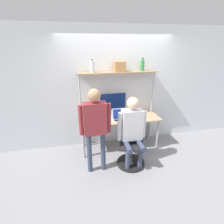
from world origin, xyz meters
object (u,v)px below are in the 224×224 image
at_px(person_seated, 133,127).
at_px(bottle_green, 142,65).
at_px(cell_phone, 133,118).
at_px(laptop, 120,117).
at_px(monitor, 113,103).
at_px(person_standing, 95,122).
at_px(bottle_clear, 92,67).
at_px(office_chair, 131,151).
at_px(storage_box, 120,67).

height_order(person_seated, bottle_green, bottle_green).
bearing_deg(cell_phone, laptop, -177.53).
xyz_separation_m(monitor, laptop, (0.11, -0.28, -0.24)).
height_order(monitor, person_standing, person_standing).
relative_size(person_seated, bottle_clear, 5.41).
distance_m(cell_phone, person_standing, 1.16).
relative_size(laptop, person_seated, 0.25).
height_order(monitor, bottle_clear, bottle_clear).
bearing_deg(office_chair, bottle_green, 61.02).
relative_size(laptop, bottle_green, 1.32).
bearing_deg(person_seated, cell_phone, 70.78).
xyz_separation_m(monitor, cell_phone, (0.40, -0.26, -0.30)).
height_order(monitor, cell_phone, monitor).
distance_m(laptop, cell_phone, 0.30).
distance_m(office_chair, bottle_clear, 1.88).
bearing_deg(laptop, storage_box, 82.87).
height_order(bottle_green, storage_box, bottle_green).
height_order(cell_phone, bottle_green, bottle_green).
bearing_deg(person_seated, laptop, 97.01).
bearing_deg(office_chair, laptop, 98.83).
xyz_separation_m(cell_phone, person_seated, (-0.22, -0.62, 0.09)).
bearing_deg(person_standing, bottle_clear, 84.71).
height_order(monitor, office_chair, monitor).
relative_size(bottle_green, storage_box, 1.18).
bearing_deg(office_chair, bottle_clear, 127.92).
height_order(monitor, bottle_green, bottle_green).
relative_size(person_standing, bottle_clear, 6.19).
bearing_deg(person_seated, person_standing, -178.43).
height_order(laptop, office_chair, laptop).
distance_m(cell_phone, person_seated, 0.66).
xyz_separation_m(office_chair, storage_box, (-0.06, 0.81, 1.57)).
distance_m(person_seated, bottle_clear, 1.47).
distance_m(bottle_green, bottle_clear, 1.08).
relative_size(office_chair, bottle_clear, 3.58).
relative_size(laptop, storage_box, 1.56).
relative_size(person_seated, storage_box, 6.26).
bearing_deg(laptop, person_seated, -82.99).
height_order(office_chair, person_standing, person_standing).
distance_m(monitor, storage_box, 0.81).
distance_m(laptop, person_standing, 0.92).
xyz_separation_m(laptop, bottle_green, (0.54, 0.25, 1.05)).
height_order(laptop, storage_box, storage_box).
bearing_deg(bottle_green, bottle_clear, 180.00).
height_order(office_chair, person_seated, person_seated).
relative_size(monitor, bottle_green, 2.28).
bearing_deg(bottle_green, laptop, -155.18).
height_order(bottle_clear, storage_box, bottle_clear).
xyz_separation_m(laptop, storage_box, (0.03, 0.25, 1.04)).
relative_size(person_standing, storage_box, 7.16).
bearing_deg(storage_box, bottle_green, 0.00).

